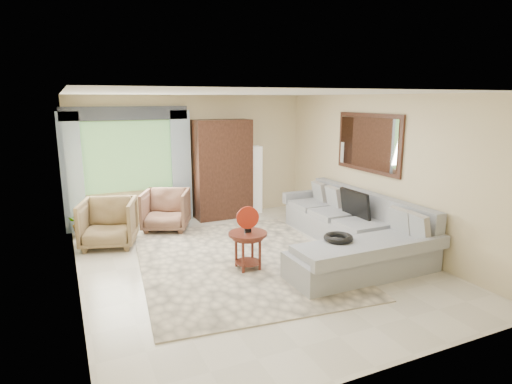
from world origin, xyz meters
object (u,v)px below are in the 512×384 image
potted_plant (82,222)px  floor_lamp (255,180)px  coffee_table (248,250)px  sectional_sofa (351,234)px  armchair_left (109,223)px  armoire (222,169)px  armchair_right (166,210)px  tv_screen (355,204)px

potted_plant → floor_lamp: 3.70m
coffee_table → floor_lamp: size_ratio=0.39×
sectional_sofa → potted_plant: bearing=145.8°
coffee_table → armchair_left: bearing=131.8°
potted_plant → armoire: (2.86, 0.12, 0.80)m
sectional_sofa → armchair_right: size_ratio=3.97×
sectional_sofa → coffee_table: (-1.93, -0.03, 0.02)m
sectional_sofa → potted_plant: sectional_sofa is taller
coffee_table → armchair_right: bearing=104.5°
potted_plant → armchair_left: bearing=-64.3°
coffee_table → tv_screen: bearing=8.1°
armchair_right → armoire: size_ratio=0.42×
armchair_left → floor_lamp: 3.43m
floor_lamp → tv_screen: bearing=-75.3°
tv_screen → armchair_right: bearing=142.3°
potted_plant → floor_lamp: floor_lamp is taller
tv_screen → floor_lamp: floor_lamp is taller
sectional_sofa → floor_lamp: floor_lamp is taller
tv_screen → coffee_table: size_ratio=1.28×
sectional_sofa → armchair_left: sectional_sofa is taller
sectional_sofa → coffee_table: 1.93m
armoire → floor_lamp: size_ratio=1.40×
tv_screen → armoire: bearing=119.8°
coffee_table → floor_lamp: floor_lamp is taller
coffee_table → armchair_right: armchair_right is taller
armchair_left → coffee_table: bearing=-31.3°
armchair_right → potted_plant: size_ratio=1.71×
armchair_left → armoire: bearing=37.9°
tv_screen → potted_plant: 5.05m
tv_screen → armchair_right: 3.61m
sectional_sofa → floor_lamp: bearing=98.3°
floor_lamp → potted_plant: bearing=-177.2°
tv_screen → floor_lamp: bearing=104.7°
armchair_left → armchair_right: (1.13, 0.53, -0.02)m
sectional_sofa → tv_screen: bearing=46.6°
floor_lamp → armchair_right: bearing=-167.5°
sectional_sofa → armchair_right: 3.58m
armchair_left → sectional_sofa: bearing=-10.9°
tv_screen → armchair_right: size_ratio=0.85×
armchair_left → armchair_right: armchair_left is taller
potted_plant → armoire: armoire is taller
tv_screen → floor_lamp: size_ratio=0.49×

